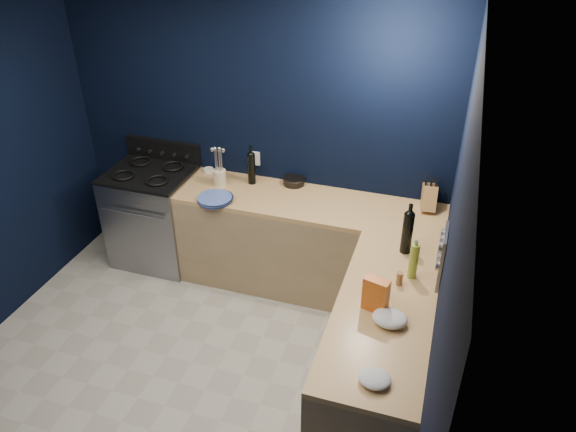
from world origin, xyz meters
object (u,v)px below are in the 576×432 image
at_px(knife_block, 429,197).
at_px(crouton_bag, 376,295).
at_px(gas_range, 155,217).
at_px(plate_stack, 215,199).
at_px(utensil_crock, 220,177).

xyz_separation_m(knife_block, crouton_bag, (-0.20, -1.39, 0.01)).
height_order(gas_range, crouton_bag, crouton_bag).
xyz_separation_m(plate_stack, crouton_bag, (1.54, -0.96, 0.10)).
bearing_deg(utensil_crock, plate_stack, -75.15).
distance_m(utensil_crock, crouton_bag, 2.04).
xyz_separation_m(gas_range, utensil_crock, (0.68, 0.06, 0.51)).
distance_m(gas_range, utensil_crock, 0.86).
relative_size(plate_stack, utensil_crock, 2.04).
distance_m(gas_range, knife_block, 2.57).
bearing_deg(gas_range, plate_stack, -16.09).
bearing_deg(plate_stack, knife_block, 13.75).
bearing_deg(crouton_bag, utensil_crock, 157.42).
distance_m(plate_stack, utensil_crock, 0.30).
distance_m(plate_stack, knife_block, 1.80).
relative_size(gas_range, knife_block, 4.35).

